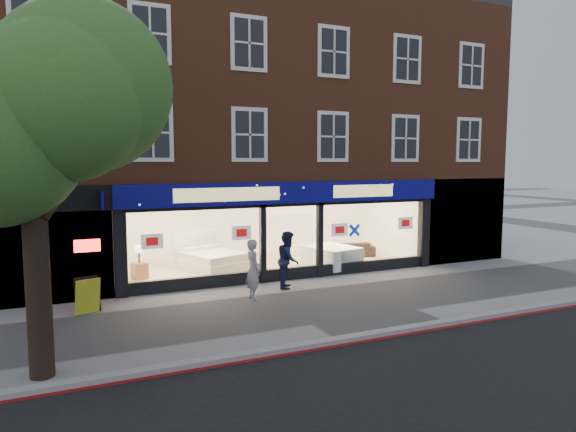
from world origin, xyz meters
TOP-DOWN VIEW (x-y plane):
  - ground at (0.00, 0.00)m, footprint 120.00×120.00m
  - kerb_line at (0.00, -3.10)m, footprint 60.00×0.10m
  - kerb_stone at (0.00, -2.90)m, footprint 60.00×0.25m
  - showroom_floor at (0.00, 5.25)m, footprint 11.00×4.50m
  - building at (-0.02, 6.93)m, footprint 19.00×8.26m
  - street_tree at (-7.57, -2.20)m, footprint 4.00×3.20m
  - display_bed at (-2.15, 5.33)m, footprint 2.51×2.75m
  - bedside_table at (-4.74, 4.80)m, footprint 0.54×0.54m
  - mattress_stack at (2.06, 4.00)m, footprint 1.89×2.17m
  - sofa at (3.70, 5.50)m, footprint 2.20×1.33m
  - a_board at (-6.50, 1.68)m, footprint 0.71×0.56m
  - pedestrian_grey at (-2.06, 1.25)m, footprint 0.44×0.65m
  - pedestrian_blue at (-0.58, 2.06)m, footprint 1.02×1.10m

SIDE VIEW (x-z plane):
  - ground at x=0.00m, z-range 0.00..0.00m
  - kerb_line at x=0.00m, z-range 0.00..0.01m
  - showroom_floor at x=0.00m, z-range 0.00..0.10m
  - kerb_stone at x=0.00m, z-range 0.00..0.12m
  - bedside_table at x=-4.74m, z-range 0.10..0.65m
  - sofa at x=3.70m, z-range 0.10..0.70m
  - display_bed at x=-2.15m, z-range -0.18..1.09m
  - mattress_stack at x=2.06m, z-range 0.10..0.84m
  - a_board at x=-6.50m, z-range 0.00..0.96m
  - pedestrian_grey at x=-2.06m, z-range 0.00..1.75m
  - pedestrian_blue at x=-0.58m, z-range 0.00..1.80m
  - street_tree at x=-7.57m, z-range 1.64..8.24m
  - building at x=-0.02m, z-range 1.52..11.82m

